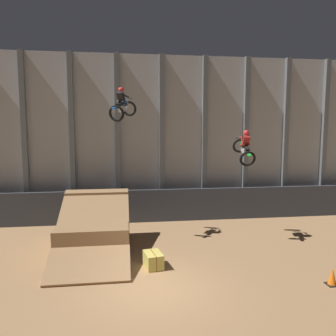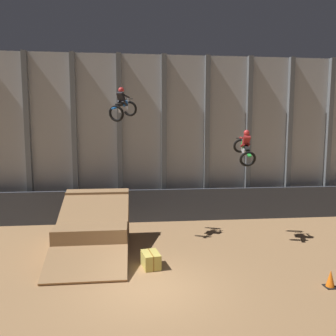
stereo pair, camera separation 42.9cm
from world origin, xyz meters
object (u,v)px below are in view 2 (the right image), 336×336
Objects in this scene: rider_bike_left_air at (123,106)px; traffic_cone_near_ramp at (330,279)px; rider_bike_right_air at (245,148)px; hay_bale_trackside at (151,260)px; dirt_ramp at (95,229)px.

rider_bike_left_air is 3.18× the size of traffic_cone_near_ramp.
traffic_cone_near_ramp is at bearing -14.60° from rider_bike_left_air.
hay_bale_trackside is (-4.43, -2.60, -4.05)m from rider_bike_right_air.
rider_bike_right_air is at bearing 2.14° from dirt_ramp.
rider_bike_left_air is at bearing 175.76° from rider_bike_right_air.
traffic_cone_near_ramp is at bearing -69.65° from rider_bike_right_air.
dirt_ramp reaches higher than traffic_cone_near_ramp.
rider_bike_right_air is 6.55m from hay_bale_trackside.
dirt_ramp is 5.67m from rider_bike_left_air.
dirt_ramp is at bearing -112.63° from rider_bike_left_air.
rider_bike_right_air reaches higher than hay_bale_trackside.
hay_bale_trackside is at bearing -144.65° from rider_bike_right_air.
hay_bale_trackside is (-5.76, 2.20, -0.00)m from traffic_cone_near_ramp.
rider_bike_right_air is 3.25× the size of traffic_cone_near_ramp.
rider_bike_left_air is at bearing 42.14° from dirt_ramp.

